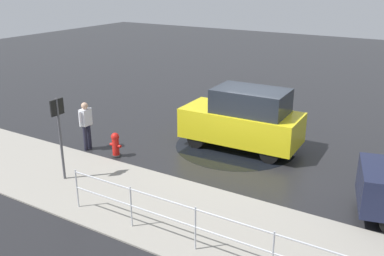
% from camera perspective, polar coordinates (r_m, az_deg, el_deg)
% --- Properties ---
extents(ground_plane, '(60.00, 60.00, 0.00)m').
position_cam_1_polar(ground_plane, '(13.98, 6.97, -3.49)').
color(ground_plane, black).
extents(kerb_strip, '(24.00, 3.20, 0.04)m').
position_cam_1_polar(kerb_strip, '(10.68, -2.63, -11.06)').
color(kerb_strip, gray).
rests_on(kerb_strip, ground).
extents(moving_hatchback, '(3.95, 1.82, 2.06)m').
position_cam_1_polar(moving_hatchback, '(14.13, 6.89, 1.22)').
color(moving_hatchback, yellow).
rests_on(moving_hatchback, ground).
extents(fire_hydrant, '(0.42, 0.31, 0.80)m').
position_cam_1_polar(fire_hydrant, '(13.79, -10.16, -2.22)').
color(fire_hydrant, red).
rests_on(fire_hydrant, ground).
extents(pedestrian, '(0.25, 0.57, 1.62)m').
position_cam_1_polar(pedestrian, '(14.36, -13.96, 0.78)').
color(pedestrian, silver).
rests_on(pedestrian, ground).
extents(metal_railing, '(8.49, 0.04, 1.05)m').
position_cam_1_polar(metal_railing, '(8.65, 5.42, -13.82)').
color(metal_railing, '#B7BABF').
rests_on(metal_railing, ground).
extents(sign_post, '(0.07, 0.44, 2.40)m').
position_cam_1_polar(sign_post, '(12.15, -17.28, 0.08)').
color(sign_post, '#4C4C51').
rests_on(sign_post, ground).
extents(puddle_patch, '(4.09, 4.09, 0.01)m').
position_cam_1_polar(puddle_patch, '(14.62, 5.85, -2.37)').
color(puddle_patch, black).
rests_on(puddle_patch, ground).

